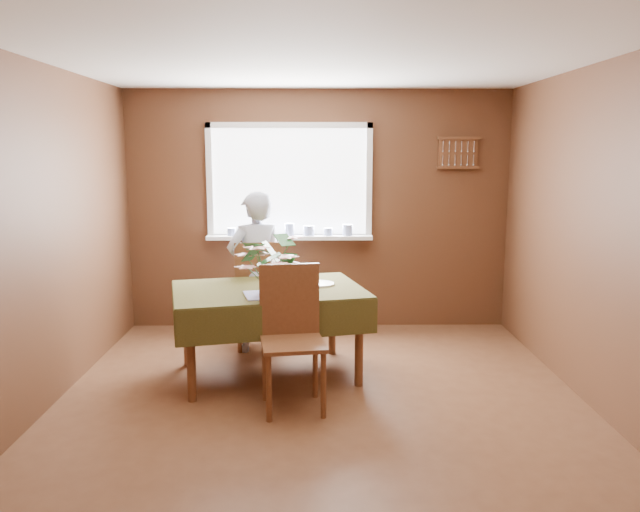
{
  "coord_description": "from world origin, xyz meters",
  "views": [
    {
      "loc": [
        -0.05,
        -4.31,
        1.87
      ],
      "look_at": [
        0.0,
        0.55,
        1.05
      ],
      "focal_mm": 35.0,
      "sensor_mm": 36.0,
      "label": 1
    }
  ],
  "objects_px": {
    "dining_table": "(269,299)",
    "flower_bouquet": "(266,259)",
    "seated_woman": "(256,272)",
    "chair_far": "(259,291)",
    "chair_near": "(291,331)"
  },
  "relations": [
    {
      "from": "dining_table",
      "to": "flower_bouquet",
      "type": "xyz_separation_m",
      "value": [
        -0.0,
        -0.21,
        0.38
      ]
    },
    {
      "from": "dining_table",
      "to": "seated_woman",
      "type": "xyz_separation_m",
      "value": [
        -0.16,
        0.69,
        0.1
      ]
    },
    {
      "from": "chair_far",
      "to": "flower_bouquet",
      "type": "xyz_separation_m",
      "value": [
        0.14,
        -0.94,
        0.47
      ]
    },
    {
      "from": "seated_woman",
      "to": "flower_bouquet",
      "type": "xyz_separation_m",
      "value": [
        0.16,
        -0.9,
        0.28
      ]
    },
    {
      "from": "dining_table",
      "to": "chair_far",
      "type": "distance_m",
      "value": 0.75
    },
    {
      "from": "chair_near",
      "to": "chair_far",
      "type": "bearing_deg",
      "value": 96.38
    },
    {
      "from": "chair_far",
      "to": "seated_woman",
      "type": "height_order",
      "value": "seated_woman"
    },
    {
      "from": "dining_table",
      "to": "flower_bouquet",
      "type": "relative_size",
      "value": 3.42
    },
    {
      "from": "dining_table",
      "to": "chair_far",
      "type": "xyz_separation_m",
      "value": [
        -0.15,
        0.73,
        -0.1
      ]
    },
    {
      "from": "chair_near",
      "to": "flower_bouquet",
      "type": "distance_m",
      "value": 0.66
    },
    {
      "from": "seated_woman",
      "to": "flower_bouquet",
      "type": "relative_size",
      "value": 2.95
    },
    {
      "from": "chair_near",
      "to": "seated_woman",
      "type": "distance_m",
      "value": 1.37
    },
    {
      "from": "flower_bouquet",
      "to": "dining_table",
      "type": "bearing_deg",
      "value": 89.85
    },
    {
      "from": "seated_woman",
      "to": "flower_bouquet",
      "type": "bearing_deg",
      "value": 76.1
    },
    {
      "from": "dining_table",
      "to": "flower_bouquet",
      "type": "distance_m",
      "value": 0.43
    }
  ]
}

